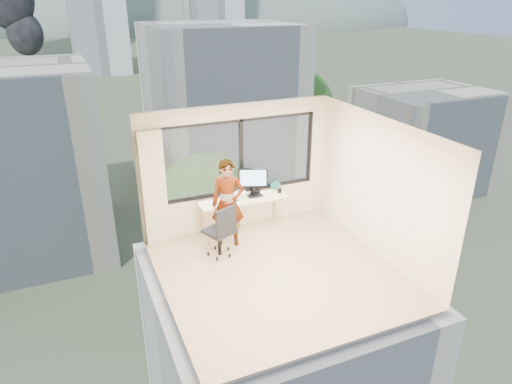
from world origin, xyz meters
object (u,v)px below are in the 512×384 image
person (228,203)px  handbag (275,185)px  laptop (255,191)px  chair (219,230)px  desk (243,215)px  game_console (241,193)px  monitor (253,181)px

person → handbag: bearing=43.9°
laptop → handbag: 0.56m
chair → person: person is taller
laptop → handbag: size_ratio=1.42×
desk → laptop: (0.27, 0.03, 0.47)m
game_console → person: bearing=-152.3°
desk → person: bearing=-142.1°
laptop → person: bearing=-152.6°
game_console → handbag: handbag is taller
chair → laptop: (1.03, 0.71, 0.32)m
person → game_console: (0.47, 0.53, -0.08)m
person → monitor: person is taller
handbag → monitor: bearing=-167.7°
chair → handbag: size_ratio=4.63×
handbag → desk: bearing=-165.6°
person → monitor: 0.84m
monitor → person: bearing=-127.5°
monitor → game_console: (-0.23, 0.10, -0.26)m
person → monitor: size_ratio=2.93×
desk → handbag: bearing=12.8°
chair → handbag: 1.81m
game_console → laptop: laptop is taller
person → desk: bearing=58.8°
desk → game_console: bearing=82.2°
desk → monitor: 0.72m
desk → laptop: bearing=5.4°
chair → game_console: bearing=26.0°
desk → handbag: handbag is taller
desk → chair: bearing=-137.9°
desk → chair: 1.04m
desk → game_console: size_ratio=6.04×
game_console → laptop: (0.24, -0.15, 0.06)m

